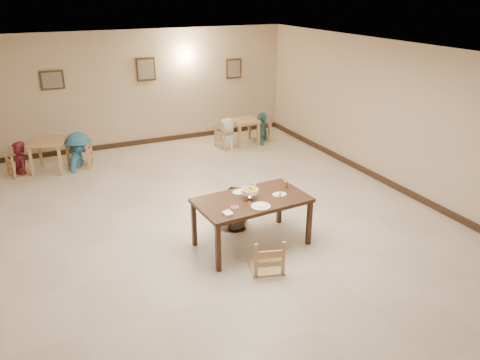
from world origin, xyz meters
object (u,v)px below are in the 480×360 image
bg_chair_ll (18,154)px  bg_diner_c (227,118)px  bg_chair_rr (262,123)px  drink_glass (286,184)px  chair_near (267,238)px  main_diner (233,187)px  main_table (252,203)px  bg_diner_b (76,133)px  bg_chair_lr (78,145)px  chair_far (229,198)px  bg_diner_a (16,142)px  bg_table_left (48,146)px  bg_table_right (245,124)px  curry_warmer (250,191)px  bg_chair_rl (227,127)px  bg_diner_d (262,112)px

bg_chair_ll → bg_diner_c: (5.07, -0.14, 0.29)m
bg_chair_rr → bg_diner_c: bg_diner_c is taller
drink_glass → bg_chair_rr: (2.07, 4.84, -0.39)m
chair_near → main_diner: size_ratio=0.69×
main_table → bg_chair_rr: 5.74m
main_table → bg_diner_b: bearing=108.8°
drink_glass → bg_chair_lr: bg_chair_lr is taller
chair_far → bg_diner_a: size_ratio=0.66×
bg_diner_a → bg_table_left: bearing=71.8°
bg_chair_rr → bg_table_right: bearing=-64.2°
bg_chair_ll → chair_near: bearing=-169.6°
chair_far → bg_chair_ll: chair_far is taller
drink_glass → bg_table_right: size_ratio=0.20×
drink_glass → bg_diner_c: bg_diner_c is taller
chair_far → bg_table_right: 4.73m
chair_far → bg_diner_b: size_ratio=0.60×
bg_chair_rr → bg_diner_b: 4.89m
bg_diner_c → bg_chair_rr: bearing=95.2°
curry_warmer → bg_chair_rr: (2.83, 5.01, -0.48)m
drink_glass → bg_chair_ll: (-4.10, 4.87, -0.40)m
chair_near → bg_table_left: chair_near is taller
chair_near → bg_diner_b: size_ratio=0.61×
bg_chair_rr → bg_diner_a: 6.17m
main_table → bg_chair_rr: bg_chair_rr is taller
bg_chair_rl → bg_diner_d: bearing=-92.9°
curry_warmer → bg_chair_rr: 5.77m
bg_chair_lr → bg_diner_d: 4.88m
bg_diner_a → bg_chair_rl: bearing=74.1°
bg_table_right → chair_far: bearing=-118.9°
main_table → drink_glass: drink_glass is taller
chair_near → bg_chair_rl: (1.80, 5.63, 0.02)m
bg_table_right → bg_diner_b: bearing=179.9°
bg_table_left → bg_chair_rr: bg_chair_rr is taller
curry_warmer → bg_chair_rl: size_ratio=0.28×
drink_glass → bg_table_left: drink_glass is taller
drink_glass → bg_diner_b: bg_diner_b is taller
chair_near → bg_diner_d: (2.90, 5.74, 0.28)m
chair_far → bg_chair_ll: 5.37m
bg_table_right → bg_diner_a: 5.62m
bg_diner_d → curry_warmer: bearing=175.3°
curry_warmer → bg_diner_a: bg_diner_a is taller
bg_diner_b → bg_diner_c: size_ratio=1.08×
bg_diner_a → bg_diner_b: size_ratio=0.91×
bg_diner_a → bg_chair_rr: bearing=75.5°
chair_far → chair_near: (-0.06, -1.55, 0.01)m
chair_far → main_diner: (0.03, -0.10, 0.25)m
bg_table_left → bg_diner_c: size_ratio=0.61×
chair_far → curry_warmer: curry_warmer is taller
bg_table_left → bg_chair_lr: 0.65m
bg_chair_ll → chair_far: bearing=-160.9°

